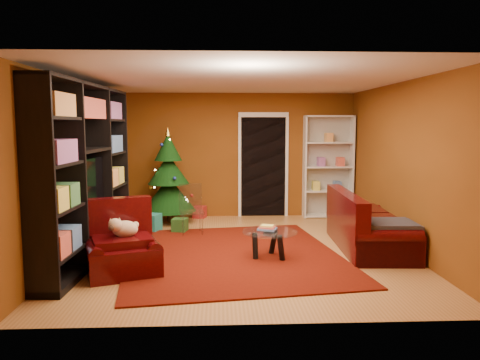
{
  "coord_description": "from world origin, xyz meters",
  "views": [
    {
      "loc": [
        -0.34,
        -7.09,
        1.93
      ],
      "look_at": [
        0.0,
        0.4,
        1.05
      ],
      "focal_mm": 35.0,
      "sensor_mm": 36.0,
      "label": 1
    }
  ],
  "objects_px": {
    "armchair": "(122,244)",
    "sofa": "(370,220)",
    "christmas_tree": "(169,176)",
    "gift_box_red": "(199,212)",
    "gift_box_green": "(180,225)",
    "rug": "(232,255)",
    "gift_box_teal": "(151,223)",
    "media_unit": "(83,173)",
    "white_bookshelf": "(328,167)",
    "dog": "(125,229)",
    "coffee_table": "(270,245)",
    "acrylic_chair": "(192,212)"
  },
  "relations": [
    {
      "from": "gift_box_green",
      "to": "gift_box_red",
      "type": "distance_m",
      "value": 1.35
    },
    {
      "from": "coffee_table",
      "to": "rug",
      "type": "bearing_deg",
      "value": 159.53
    },
    {
      "from": "gift_box_green",
      "to": "gift_box_red",
      "type": "bearing_deg",
      "value": 77.01
    },
    {
      "from": "gift_box_green",
      "to": "dog",
      "type": "bearing_deg",
      "value": -103.01
    },
    {
      "from": "christmas_tree",
      "to": "gift_box_red",
      "type": "xyz_separation_m",
      "value": [
        0.58,
        0.44,
        -0.8
      ]
    },
    {
      "from": "christmas_tree",
      "to": "gift_box_teal",
      "type": "xyz_separation_m",
      "value": [
        -0.26,
        -0.76,
        -0.77
      ]
    },
    {
      "from": "rug",
      "to": "christmas_tree",
      "type": "height_order",
      "value": "christmas_tree"
    },
    {
      "from": "coffee_table",
      "to": "gift_box_green",
      "type": "bearing_deg",
      "value": 129.17
    },
    {
      "from": "sofa",
      "to": "christmas_tree",
      "type": "bearing_deg",
      "value": 60.14
    },
    {
      "from": "rug",
      "to": "armchair",
      "type": "bearing_deg",
      "value": -152.42
    },
    {
      "from": "rug",
      "to": "coffee_table",
      "type": "xyz_separation_m",
      "value": [
        0.54,
        -0.2,
        0.2
      ]
    },
    {
      "from": "media_unit",
      "to": "sofa",
      "type": "height_order",
      "value": "media_unit"
    },
    {
      "from": "dog",
      "to": "coffee_table",
      "type": "xyz_separation_m",
      "value": [
        1.97,
        0.5,
        -0.36
      ]
    },
    {
      "from": "gift_box_green",
      "to": "armchair",
      "type": "height_order",
      "value": "armchair"
    },
    {
      "from": "rug",
      "to": "gift_box_teal",
      "type": "distance_m",
      "value": 2.22
    },
    {
      "from": "gift_box_teal",
      "to": "armchair",
      "type": "bearing_deg",
      "value": -90.41
    },
    {
      "from": "christmas_tree",
      "to": "gift_box_red",
      "type": "height_order",
      "value": "christmas_tree"
    },
    {
      "from": "rug",
      "to": "dog",
      "type": "distance_m",
      "value": 1.69
    },
    {
      "from": "white_bookshelf",
      "to": "coffee_table",
      "type": "relative_size",
      "value": 2.74
    },
    {
      "from": "gift_box_teal",
      "to": "gift_box_red",
      "type": "distance_m",
      "value": 1.47
    },
    {
      "from": "gift_box_red",
      "to": "coffee_table",
      "type": "distance_m",
      "value": 3.3
    },
    {
      "from": "media_unit",
      "to": "white_bookshelf",
      "type": "xyz_separation_m",
      "value": [
        4.22,
        2.94,
        -0.19
      ]
    },
    {
      "from": "rug",
      "to": "coffee_table",
      "type": "relative_size",
      "value": 4.54
    },
    {
      "from": "christmas_tree",
      "to": "gift_box_teal",
      "type": "bearing_deg",
      "value": -108.68
    },
    {
      "from": "rug",
      "to": "armchair",
      "type": "height_order",
      "value": "armchair"
    },
    {
      "from": "sofa",
      "to": "coffee_table",
      "type": "xyz_separation_m",
      "value": [
        -1.63,
        -0.5,
        -0.24
      ]
    },
    {
      "from": "christmas_tree",
      "to": "gift_box_green",
      "type": "height_order",
      "value": "christmas_tree"
    },
    {
      "from": "white_bookshelf",
      "to": "armchair",
      "type": "bearing_deg",
      "value": -133.88
    },
    {
      "from": "white_bookshelf",
      "to": "armchair",
      "type": "distance_m",
      "value": 5.13
    },
    {
      "from": "christmas_tree",
      "to": "gift_box_red",
      "type": "bearing_deg",
      "value": 36.99
    },
    {
      "from": "christmas_tree",
      "to": "gift_box_green",
      "type": "relative_size",
      "value": 7.58
    },
    {
      "from": "media_unit",
      "to": "armchair",
      "type": "distance_m",
      "value": 1.29
    },
    {
      "from": "christmas_tree",
      "to": "sofa",
      "type": "height_order",
      "value": "christmas_tree"
    },
    {
      "from": "christmas_tree",
      "to": "gift_box_teal",
      "type": "distance_m",
      "value": 1.11
    },
    {
      "from": "coffee_table",
      "to": "acrylic_chair",
      "type": "xyz_separation_m",
      "value": [
        -1.22,
        1.59,
        0.19
      ]
    },
    {
      "from": "sofa",
      "to": "acrylic_chair",
      "type": "height_order",
      "value": "sofa"
    },
    {
      "from": "christmas_tree",
      "to": "dog",
      "type": "height_order",
      "value": "christmas_tree"
    },
    {
      "from": "armchair",
      "to": "sofa",
      "type": "bearing_deg",
      "value": -2.89
    },
    {
      "from": "armchair",
      "to": "sofa",
      "type": "relative_size",
      "value": 0.47
    },
    {
      "from": "media_unit",
      "to": "acrylic_chair",
      "type": "distance_m",
      "value": 2.22
    },
    {
      "from": "gift_box_green",
      "to": "dog",
      "type": "height_order",
      "value": "dog"
    },
    {
      "from": "sofa",
      "to": "gift_box_green",
      "type": "bearing_deg",
      "value": 70.27
    },
    {
      "from": "dog",
      "to": "acrylic_chair",
      "type": "distance_m",
      "value": 2.22
    },
    {
      "from": "christmas_tree",
      "to": "acrylic_chair",
      "type": "xyz_separation_m",
      "value": [
        0.51,
        -1.06,
        -0.52
      ]
    },
    {
      "from": "gift_box_red",
      "to": "sofa",
      "type": "distance_m",
      "value": 3.81
    },
    {
      "from": "white_bookshelf",
      "to": "dog",
      "type": "xyz_separation_m",
      "value": [
        -3.53,
        -3.57,
        -0.49
      ]
    },
    {
      "from": "gift_box_green",
      "to": "dog",
      "type": "distance_m",
      "value": 2.37
    },
    {
      "from": "coffee_table",
      "to": "armchair",
      "type": "bearing_deg",
      "value": -164.37
    },
    {
      "from": "white_bookshelf",
      "to": "armchair",
      "type": "height_order",
      "value": "white_bookshelf"
    },
    {
      "from": "gift_box_green",
      "to": "white_bookshelf",
      "type": "relative_size",
      "value": 0.11
    }
  ]
}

